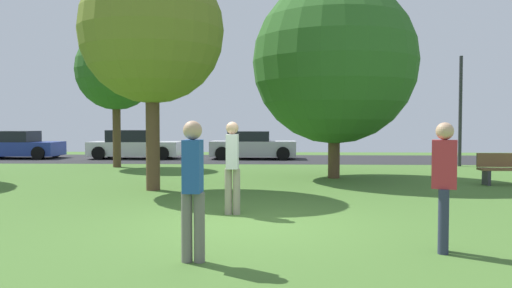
{
  "coord_description": "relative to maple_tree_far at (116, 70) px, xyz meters",
  "views": [
    {
      "loc": [
        0.49,
        -8.71,
        1.75
      ],
      "look_at": [
        0.0,
        3.88,
        1.24
      ],
      "focal_mm": 35.4,
      "sensor_mm": 36.0,
      "label": 1
    }
  ],
  "objects": [
    {
      "name": "person_walking",
      "position": [
        5.33,
        -13.7,
        -2.87
      ],
      "size": [
        0.3,
        0.33,
        1.79
      ],
      "rotation": [
        0.0,
        0.0,
        1.54
      ],
      "color": "slate",
      "rests_on": "ground_plane"
    },
    {
      "name": "parked_car_silver",
      "position": [
        5.22,
        4.95,
        -3.24
      ],
      "size": [
        4.18,
        2.09,
        1.37
      ],
      "color": "#B7B7BC",
      "rests_on": "ground_plane"
    },
    {
      "name": "street_lamp_post",
      "position": [
        13.91,
        0.94,
        -1.62
      ],
      "size": [
        0.14,
        0.14,
        4.5
      ],
      "primitive_type": "cylinder",
      "color": "#2D2D33",
      "rests_on": "ground_plane"
    },
    {
      "name": "road_strip",
      "position": [
        5.88,
        4.74,
        -3.87
      ],
      "size": [
        44.0,
        6.4,
        0.01
      ],
      "primitive_type": "cube",
      "color": "#28282B",
      "rests_on": "ground_plane"
    },
    {
      "name": "maple_tree_near",
      "position": [
        8.24,
        -3.74,
        -0.17
      ],
      "size": [
        5.22,
        5.22,
        6.32
      ],
      "color": "brown",
      "rests_on": "ground_plane"
    },
    {
      "name": "parked_car_blue",
      "position": [
        -6.54,
        4.83,
        -3.24
      ],
      "size": [
        4.02,
        2.08,
        1.38
      ],
      "color": "#233893",
      "rests_on": "ground_plane"
    },
    {
      "name": "maple_tree_far",
      "position": [
        0.0,
        0.0,
        0.0
      ],
      "size": [
        3.2,
        3.2,
        5.49
      ],
      "color": "brown",
      "rests_on": "ground_plane"
    },
    {
      "name": "parked_car_white",
      "position": [
        -0.67,
        4.85,
        -3.23
      ],
      "size": [
        4.44,
        1.94,
        1.42
      ],
      "color": "white",
      "rests_on": "ground_plane"
    },
    {
      "name": "ground_plane",
      "position": [
        5.88,
        -11.26,
        -3.87
      ],
      "size": [
        44.0,
        44.0,
        0.0
      ],
      "primitive_type": "plane",
      "color": "#47702D"
    },
    {
      "name": "park_bench",
      "position": [
        12.98,
        -5.36,
        -3.41
      ],
      "size": [
        1.6,
        0.45,
        0.9
      ],
      "rotation": [
        0.0,
        0.0,
        3.14
      ],
      "color": "brown",
      "rests_on": "ground_plane"
    },
    {
      "name": "person_thrower",
      "position": [
        8.64,
        -13.1,
        -2.89
      ],
      "size": [
        0.37,
        0.31,
        1.77
      ],
      "rotation": [
        0.0,
        0.0,
        2.82
      ],
      "color": "#2D334C",
      "rests_on": "ground_plane"
    },
    {
      "name": "oak_tree_right",
      "position": [
        3.15,
        -6.88,
        0.26
      ],
      "size": [
        3.76,
        3.76,
        6.03
      ],
      "color": "brown",
      "rests_on": "ground_plane"
    },
    {
      "name": "person_bystander",
      "position": [
        5.54,
        -10.35,
        -2.87
      ],
      "size": [
        0.3,
        0.32,
        1.79
      ],
      "rotation": [
        0.0,
        0.0,
        1.55
      ],
      "color": "gray",
      "rests_on": "ground_plane"
    }
  ]
}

